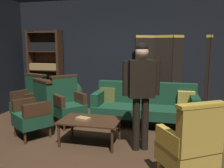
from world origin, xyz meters
TOP-DOWN VIEW (x-y plane):
  - ground_plane at (0.00, 0.00)m, footprint 10.00×10.00m
  - back_wall at (0.00, 2.45)m, footprint 7.20×0.10m
  - folding_screen at (1.27, 2.38)m, footprint 2.08×0.52m
  - bookshelf at (-2.15, 2.19)m, footprint 0.90×0.32m
  - velvet_couch at (0.55, 1.45)m, footprint 2.12×0.78m
  - coffee_table at (-0.24, 0.22)m, footprint 1.00×0.64m
  - armchair_gilt_accent at (1.31, -0.64)m, footprint 0.80×0.80m
  - armchair_wing_left at (-1.32, 0.30)m, footprint 0.80×0.80m
  - armchair_wing_right at (-1.90, 1.06)m, footprint 0.74×0.74m
  - armchair_wing_far at (-1.01, 1.03)m, footprint 0.81×0.81m
  - standing_figure at (0.62, 0.20)m, footprint 0.56×0.34m
  - potted_plant at (-1.27, 1.88)m, footprint 0.50×0.50m
  - book_tan_leather at (-0.35, 0.20)m, footprint 0.26×0.21m

SIDE VIEW (x-z plane):
  - ground_plane at x=0.00m, z-range 0.00..0.00m
  - coffee_table at x=-0.24m, z-range 0.16..0.58m
  - book_tan_leather at x=-0.35m, z-range 0.42..0.46m
  - velvet_couch at x=0.55m, z-range 0.01..0.89m
  - potted_plant at x=-1.27m, z-range 0.06..0.85m
  - armchair_gilt_accent at x=1.31m, z-range -0.03..1.01m
  - armchair_wing_left at x=-1.32m, z-range -0.03..1.01m
  - armchair_wing_right at x=-1.90m, z-range -0.03..1.01m
  - armchair_wing_far at x=-1.01m, z-range -0.03..1.01m
  - folding_screen at x=1.27m, z-range 0.04..1.94m
  - standing_figure at x=0.62m, z-range 0.17..1.88m
  - bookshelf at x=-2.15m, z-range 0.05..2.10m
  - back_wall at x=0.00m, z-range 0.00..2.80m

